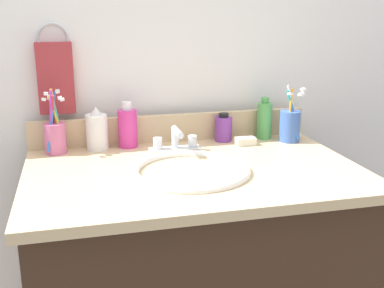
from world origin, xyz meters
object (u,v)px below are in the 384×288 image
faucet (176,143)px  bottle_cream_purple (223,128)px  bottle_lotion_white (97,131)px  cup_pink (55,135)px  bottle_soap_pink (128,127)px  cup_blue_plastic (290,125)px  bottle_toner_green (264,120)px  hand_towel (56,78)px  soap_bar (245,141)px

faucet → bottle_cream_purple: bearing=26.0°
bottle_lotion_white → cup_pink: 0.13m
bottle_soap_pink → bottle_lotion_white: 0.10m
bottle_lotion_white → cup_pink: (-0.13, -0.01, -0.00)m
cup_blue_plastic → bottle_cream_purple: bearing=164.8°
bottle_toner_green → hand_towel: bearing=174.5°
bottle_toner_green → cup_pink: 0.69m
faucet → bottle_soap_pink: bearing=144.4°
bottle_toner_green → bottle_soap_pink: bottle_soap_pink is taller
bottle_cream_purple → bottle_lotion_white: bottle_lotion_white is taller
bottle_toner_green → bottle_soap_pink: 0.46m
bottle_cream_purple → cup_pink: bearing=-178.9°
hand_towel → cup_pink: 0.18m
soap_bar → bottle_soap_pink: bearing=169.5°
bottle_cream_purple → bottle_lotion_white: size_ratio=0.69×
bottle_soap_pink → cup_pink: 0.22m
hand_towel → cup_pink: size_ratio=1.10×
bottle_cream_purple → bottle_lotion_white: bearing=179.9°
bottle_lotion_white → cup_blue_plastic: (0.63, -0.06, -0.00)m
bottle_cream_purple → cup_blue_plastic: (0.21, -0.06, 0.01)m
bottle_cream_purple → soap_bar: 0.09m
faucet → soap_bar: (0.24, 0.03, -0.02)m
bottle_toner_green → soap_bar: size_ratio=2.22×
faucet → bottle_soap_pink: size_ratio=1.09×
hand_towel → bottle_soap_pink: hand_towel is taller
cup_blue_plastic → soap_bar: 0.16m
cup_blue_plastic → bottle_toner_green: bearing=140.6°
bottle_toner_green → bottle_soap_pink: bearing=178.9°
bottle_toner_green → bottle_cream_purple: 0.15m
bottle_lotion_white → cup_blue_plastic: bearing=-5.3°
bottle_cream_purple → faucet: bearing=-154.0°
soap_bar → bottle_cream_purple: bearing=131.9°
cup_pink → soap_bar: (0.60, -0.05, -0.05)m
bottle_cream_purple → cup_pink: 0.54m
bottle_toner_green → bottle_soap_pink: (-0.46, 0.01, -0.00)m
hand_towel → bottle_soap_pink: 0.27m
faucet → soap_bar: 0.24m
hand_towel → bottle_soap_pink: (0.21, -0.06, -0.16)m
bottle_cream_purple → bottle_soap_pink: bottle_soap_pink is taller
hand_towel → faucet: 0.42m
hand_towel → bottle_lotion_white: 0.21m
hand_towel → bottle_cream_purple: 0.56m
bottle_soap_pink → soap_bar: 0.38m
faucet → cup_pink: size_ratio=0.80×
bottle_lotion_white → soap_bar: bearing=-7.6°
faucet → soap_bar: size_ratio=2.50×
hand_towel → bottle_toner_green: bearing=-5.5°
bottle_cream_purple → cup_pink: size_ratio=0.47×
hand_towel → cup_blue_plastic: 0.77m
faucet → cup_blue_plastic: (0.40, 0.03, 0.03)m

